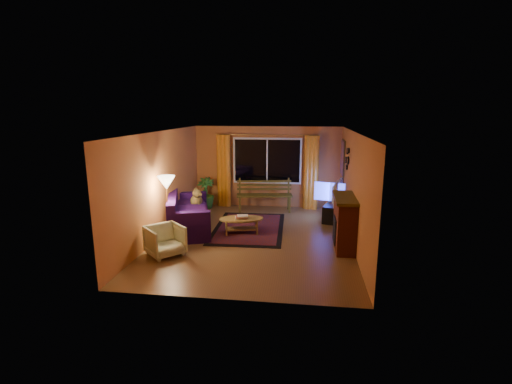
# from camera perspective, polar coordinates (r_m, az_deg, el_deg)

# --- Properties ---
(floor) EXTENTS (4.50, 6.00, 0.02)m
(floor) POSITION_cam_1_polar(r_m,az_deg,el_deg) (8.93, -0.25, -7.07)
(floor) COLOR brown
(floor) RESTS_ON ground
(ceiling) EXTENTS (4.50, 6.00, 0.02)m
(ceiling) POSITION_cam_1_polar(r_m,az_deg,el_deg) (8.43, -0.27, 9.29)
(ceiling) COLOR white
(ceiling) RESTS_ON ground
(wall_back) EXTENTS (4.50, 0.02, 2.50)m
(wall_back) POSITION_cam_1_polar(r_m,az_deg,el_deg) (11.54, 1.75, 3.86)
(wall_back) COLOR #C6763B
(wall_back) RESTS_ON ground
(wall_left) EXTENTS (0.02, 6.00, 2.50)m
(wall_left) POSITION_cam_1_polar(r_m,az_deg,el_deg) (9.17, -14.40, 1.21)
(wall_left) COLOR #C6763B
(wall_left) RESTS_ON ground
(wall_right) EXTENTS (0.02, 6.00, 2.50)m
(wall_right) POSITION_cam_1_polar(r_m,az_deg,el_deg) (8.59, 14.85, 0.45)
(wall_right) COLOR #C6763B
(wall_right) RESTS_ON ground
(window) EXTENTS (2.00, 0.02, 1.30)m
(window) POSITION_cam_1_polar(r_m,az_deg,el_deg) (11.44, 1.72, 4.80)
(window) COLOR black
(window) RESTS_ON wall_back
(curtain_rod) EXTENTS (3.20, 0.03, 0.03)m
(curtain_rod) POSITION_cam_1_polar(r_m,az_deg,el_deg) (11.32, 1.73, 8.79)
(curtain_rod) COLOR #BF8C3F
(curtain_rod) RESTS_ON wall_back
(curtain_left) EXTENTS (0.36, 0.36, 2.24)m
(curtain_left) POSITION_cam_1_polar(r_m,az_deg,el_deg) (11.64, -4.96, 3.25)
(curtain_left) COLOR orange
(curtain_left) RESTS_ON ground
(curtain_right) EXTENTS (0.36, 0.36, 2.24)m
(curtain_right) POSITION_cam_1_polar(r_m,az_deg,el_deg) (11.38, 8.47, 2.94)
(curtain_right) COLOR orange
(curtain_right) RESTS_ON ground
(bench) EXTENTS (1.70, 0.73, 0.49)m
(bench) POSITION_cam_1_polar(r_m,az_deg,el_deg) (11.12, 1.30, -1.74)
(bench) COLOR #40350E
(bench) RESTS_ON ground
(potted_plant) EXTENTS (0.57, 0.57, 0.95)m
(potted_plant) POSITION_cam_1_polar(r_m,az_deg,el_deg) (11.55, -7.76, -0.15)
(potted_plant) COLOR #235B1E
(potted_plant) RESTS_ON ground
(sofa) EXTENTS (1.62, 2.47, 0.92)m
(sofa) POSITION_cam_1_polar(r_m,az_deg,el_deg) (9.56, -10.28, -3.00)
(sofa) COLOR #230A43
(sofa) RESTS_ON ground
(dog) EXTENTS (0.45, 0.53, 0.49)m
(dog) POSITION_cam_1_polar(r_m,az_deg,el_deg) (9.96, -9.17, -0.92)
(dog) COLOR olive
(dog) RESTS_ON sofa
(armchair) EXTENTS (0.94, 0.94, 0.71)m
(armchair) POSITION_cam_1_polar(r_m,az_deg,el_deg) (8.00, -13.82, -7.05)
(armchair) COLOR beige
(armchair) RESTS_ON ground
(floor_lamp) EXTENTS (0.31, 0.31, 1.53)m
(floor_lamp) POSITION_cam_1_polar(r_m,az_deg,el_deg) (8.73, -13.42, -2.54)
(floor_lamp) COLOR #BF8C3F
(floor_lamp) RESTS_ON ground
(rug) EXTENTS (1.83, 2.81, 0.02)m
(rug) POSITION_cam_1_polar(r_m,az_deg,el_deg) (9.61, -1.09, -5.53)
(rug) COLOR #691505
(rug) RESTS_ON ground
(coffee_table) EXTENTS (1.29, 1.29, 0.39)m
(coffee_table) POSITION_cam_1_polar(r_m,az_deg,el_deg) (9.17, -2.25, -5.20)
(coffee_table) COLOR olive
(coffee_table) RESTS_ON ground
(tv_console) EXTENTS (0.66, 1.18, 0.47)m
(tv_console) POSITION_cam_1_polar(r_m,az_deg,el_deg) (10.51, 11.78, -2.93)
(tv_console) COLOR black
(tv_console) RESTS_ON ground
(television) EXTENTS (0.42, 1.11, 0.64)m
(television) POSITION_cam_1_polar(r_m,az_deg,el_deg) (10.38, 11.92, 0.01)
(television) COLOR black
(television) RESTS_ON tv_console
(fireplace) EXTENTS (0.40, 1.20, 1.10)m
(fireplace) POSITION_cam_1_polar(r_m,az_deg,el_deg) (8.35, 13.49, -4.78)
(fireplace) COLOR maroon
(fireplace) RESTS_ON ground
(mirror_cluster) EXTENTS (0.06, 0.60, 0.56)m
(mirror_cluster) POSITION_cam_1_polar(r_m,az_deg,el_deg) (9.77, 13.80, 5.19)
(mirror_cluster) COLOR black
(mirror_cluster) RESTS_ON wall_right
(painting) EXTENTS (0.04, 0.76, 0.96)m
(painting) POSITION_cam_1_polar(r_m,az_deg,el_deg) (10.93, 13.17, 5.17)
(painting) COLOR #E25A0A
(painting) RESTS_ON wall_right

